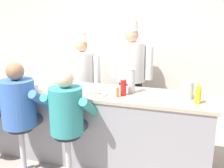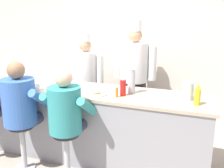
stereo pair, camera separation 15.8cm
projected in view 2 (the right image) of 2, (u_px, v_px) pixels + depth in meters
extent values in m
cube|color=beige|center=(129.00, 47.00, 4.87)|extent=(10.00, 0.06, 2.70)
cube|color=gray|center=(92.00, 125.00, 3.58)|extent=(3.10, 0.71, 0.93)
cube|color=tan|center=(91.00, 91.00, 3.46)|extent=(3.16, 0.74, 0.04)
cylinder|color=red|center=(123.00, 88.00, 3.19)|extent=(0.07, 0.07, 0.20)
cone|color=white|center=(123.00, 77.00, 3.16)|extent=(0.06, 0.06, 0.06)
cylinder|color=yellow|center=(197.00, 97.00, 2.86)|extent=(0.07, 0.07, 0.18)
cone|color=yellow|center=(198.00, 86.00, 2.83)|extent=(0.05, 0.05, 0.05)
cylinder|color=orange|center=(117.00, 93.00, 3.14)|extent=(0.03, 0.03, 0.11)
cylinder|color=#287F2D|center=(117.00, 88.00, 3.12)|extent=(0.02, 0.02, 0.01)
cylinder|color=silver|center=(188.00, 91.00, 3.03)|extent=(0.13, 0.13, 0.21)
cube|color=silver|center=(194.00, 91.00, 3.00)|extent=(0.02, 0.02, 0.13)
cylinder|color=white|center=(96.00, 94.00, 3.25)|extent=(0.27, 0.27, 0.02)
ellipsoid|color=#E0BC60|center=(96.00, 92.00, 3.24)|extent=(0.12, 0.09, 0.03)
cylinder|color=#B24C47|center=(62.00, 85.00, 3.61)|extent=(0.17, 0.17, 0.06)
cylinder|color=white|center=(37.00, 87.00, 3.43)|extent=(0.08, 0.08, 0.10)
torus|color=white|center=(40.00, 87.00, 3.41)|extent=(0.07, 0.01, 0.07)
torus|color=beige|center=(1.00, 81.00, 3.72)|extent=(0.07, 0.01, 0.07)
cylinder|color=#B7BABF|center=(131.00, 81.00, 3.28)|extent=(0.09, 0.09, 0.30)
cylinder|color=silver|center=(132.00, 69.00, 3.24)|extent=(0.10, 0.10, 0.01)
cube|color=silver|center=(65.00, 88.00, 3.32)|extent=(0.11, 0.06, 0.12)
cube|color=black|center=(64.00, 89.00, 3.29)|extent=(0.06, 0.01, 0.04)
cylinder|color=maroon|center=(0.00, 95.00, 3.40)|extent=(0.10, 0.41, 0.33)
cylinder|color=#B2B5BA|center=(25.00, 167.00, 3.40)|extent=(0.26, 0.26, 0.02)
cylinder|color=#B2B5BA|center=(23.00, 146.00, 3.32)|extent=(0.07, 0.07, 0.58)
cylinder|color=#232328|center=(21.00, 126.00, 3.25)|extent=(0.31, 0.31, 0.05)
cylinder|color=#33384C|center=(25.00, 116.00, 3.46)|extent=(0.15, 0.40, 0.15)
cylinder|color=#33384C|center=(38.00, 118.00, 3.39)|extent=(0.15, 0.40, 0.15)
cylinder|color=#3866B7|center=(19.00, 102.00, 3.17)|extent=(0.40, 0.40, 0.57)
cylinder|color=#3866B7|center=(9.00, 95.00, 3.36)|extent=(0.10, 0.43, 0.35)
cylinder|color=#3866B7|center=(42.00, 99.00, 3.18)|extent=(0.10, 0.43, 0.35)
sphere|color=#8C6647|center=(16.00, 70.00, 3.07)|extent=(0.21, 0.21, 0.21)
cylinder|color=#B2B5BA|center=(67.00, 156.00, 3.11)|extent=(0.07, 0.07, 0.58)
cylinder|color=#232328|center=(66.00, 133.00, 3.03)|extent=(0.31, 0.31, 0.05)
cylinder|color=#33384C|center=(67.00, 123.00, 3.23)|extent=(0.14, 0.38, 0.14)
cylinder|color=#33384C|center=(81.00, 125.00, 3.16)|extent=(0.14, 0.38, 0.14)
cylinder|color=teal|center=(65.00, 110.00, 2.96)|extent=(0.38, 0.38, 0.54)
cylinder|color=teal|center=(52.00, 102.00, 3.13)|extent=(0.10, 0.41, 0.33)
cylinder|color=teal|center=(88.00, 107.00, 2.97)|extent=(0.10, 0.41, 0.33)
sphere|color=#DBB28E|center=(63.00, 78.00, 2.87)|extent=(0.20, 0.20, 0.20)
cube|color=#232328|center=(87.00, 106.00, 4.60)|extent=(0.32, 0.18, 0.77)
cube|color=white|center=(85.00, 98.00, 4.52)|extent=(0.29, 0.02, 0.46)
cylinder|color=white|center=(86.00, 68.00, 4.43)|extent=(0.41, 0.41, 0.57)
sphere|color=tan|center=(85.00, 46.00, 4.33)|extent=(0.20, 0.20, 0.20)
cylinder|color=white|center=(85.00, 37.00, 4.29)|extent=(0.18, 0.18, 0.16)
cylinder|color=white|center=(72.00, 68.00, 4.52)|extent=(0.12, 0.12, 0.49)
cylinder|color=white|center=(100.00, 70.00, 4.34)|extent=(0.12, 0.12, 0.49)
cube|color=#232328|center=(134.00, 105.00, 4.50)|extent=(0.36, 0.20, 0.86)
cube|color=white|center=(133.00, 96.00, 4.41)|extent=(0.32, 0.02, 0.51)
cylinder|color=white|center=(135.00, 62.00, 4.31)|extent=(0.46, 0.46, 0.64)
sphere|color=tan|center=(135.00, 35.00, 4.20)|extent=(0.22, 0.22, 0.22)
cylinder|color=white|center=(136.00, 26.00, 4.16)|extent=(0.20, 0.20, 0.18)
cylinder|color=white|center=(118.00, 61.00, 4.41)|extent=(0.13, 0.13, 0.55)
cylinder|color=white|center=(152.00, 63.00, 4.21)|extent=(0.13, 0.13, 0.55)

